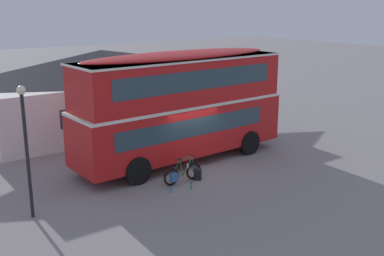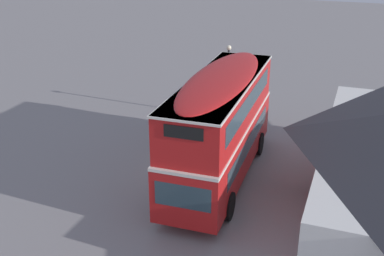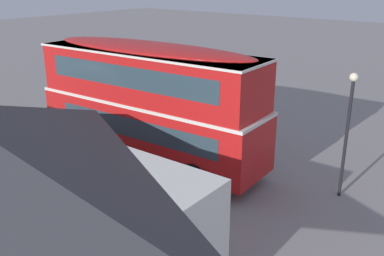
{
  "view_description": "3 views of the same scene",
  "coord_description": "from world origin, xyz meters",
  "px_view_note": "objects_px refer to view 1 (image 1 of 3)",
  "views": [
    {
      "loc": [
        -10.71,
        -15.06,
        6.67
      ],
      "look_at": [
        -0.08,
        -0.16,
        1.82
      ],
      "focal_mm": 43.71,
      "sensor_mm": 36.0,
      "label": 1
    },
    {
      "loc": [
        18.03,
        6.75,
        10.19
      ],
      "look_at": [
        -0.14,
        -0.33,
        2.02
      ],
      "focal_mm": 44.36,
      "sensor_mm": 36.0,
      "label": 2
    },
    {
      "loc": [
        -11.1,
        12.86,
        7.22
      ],
      "look_at": [
        -1.27,
        0.4,
        1.57
      ],
      "focal_mm": 40.54,
      "sensor_mm": 36.0,
      "label": 3
    }
  ],
  "objects_px": {
    "touring_bicycle": "(182,174)",
    "street_lamp": "(26,137)",
    "backpack_on_ground": "(198,174)",
    "water_bottle_green_metal": "(191,186)",
    "double_decker_bus": "(181,102)",
    "water_bottle_blue_sports": "(171,189)"
  },
  "relations": [
    {
      "from": "backpack_on_ground",
      "to": "street_lamp",
      "type": "height_order",
      "value": "street_lamp"
    },
    {
      "from": "double_decker_bus",
      "to": "street_lamp",
      "type": "distance_m",
      "value": 7.35
    },
    {
      "from": "backpack_on_ground",
      "to": "street_lamp",
      "type": "relative_size",
      "value": 0.11
    },
    {
      "from": "touring_bicycle",
      "to": "backpack_on_ground",
      "type": "relative_size",
      "value": 3.57
    },
    {
      "from": "street_lamp",
      "to": "double_decker_bus",
      "type": "bearing_deg",
      "value": 14.74
    },
    {
      "from": "street_lamp",
      "to": "backpack_on_ground",
      "type": "bearing_deg",
      "value": -3.72
    },
    {
      "from": "water_bottle_green_metal",
      "to": "street_lamp",
      "type": "relative_size",
      "value": 0.06
    },
    {
      "from": "backpack_on_ground",
      "to": "water_bottle_green_metal",
      "type": "xyz_separation_m",
      "value": [
        -0.77,
        -0.64,
        -0.13
      ]
    },
    {
      "from": "touring_bicycle",
      "to": "water_bottle_green_metal",
      "type": "height_order",
      "value": "touring_bicycle"
    },
    {
      "from": "water_bottle_green_metal",
      "to": "backpack_on_ground",
      "type": "bearing_deg",
      "value": 39.55
    },
    {
      "from": "water_bottle_blue_sports",
      "to": "street_lamp",
      "type": "distance_m",
      "value": 5.48
    },
    {
      "from": "touring_bicycle",
      "to": "water_bottle_green_metal",
      "type": "distance_m",
      "value": 0.78
    },
    {
      "from": "double_decker_bus",
      "to": "touring_bicycle",
      "type": "relative_size",
      "value": 5.59
    },
    {
      "from": "double_decker_bus",
      "to": "backpack_on_ground",
      "type": "height_order",
      "value": "double_decker_bus"
    },
    {
      "from": "touring_bicycle",
      "to": "water_bottle_blue_sports",
      "type": "height_order",
      "value": "touring_bicycle"
    },
    {
      "from": "touring_bicycle",
      "to": "street_lamp",
      "type": "height_order",
      "value": "street_lamp"
    },
    {
      "from": "touring_bicycle",
      "to": "water_bottle_green_metal",
      "type": "xyz_separation_m",
      "value": [
        -0.07,
        -0.73,
        -0.25
      ]
    },
    {
      "from": "double_decker_bus",
      "to": "backpack_on_ground",
      "type": "xyz_separation_m",
      "value": [
        -0.79,
        -2.28,
        -2.39
      ]
    },
    {
      "from": "backpack_on_ground",
      "to": "water_bottle_blue_sports",
      "type": "bearing_deg",
      "value": -163.31
    },
    {
      "from": "touring_bicycle",
      "to": "water_bottle_blue_sports",
      "type": "relative_size",
      "value": 6.93
    },
    {
      "from": "touring_bicycle",
      "to": "street_lamp",
      "type": "distance_m",
      "value": 6.08
    },
    {
      "from": "double_decker_bus",
      "to": "backpack_on_ground",
      "type": "relative_size",
      "value": 19.93
    }
  ]
}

